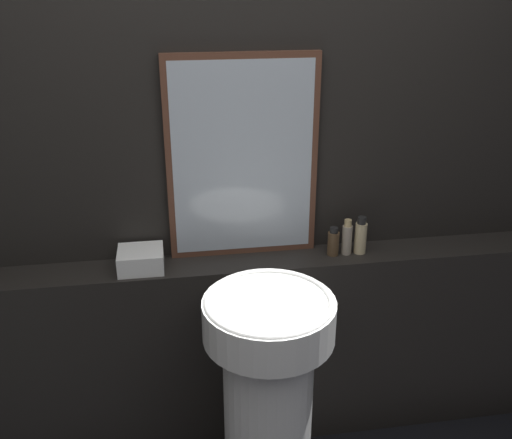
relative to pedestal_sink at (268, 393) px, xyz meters
name	(u,v)px	position (x,y,z in m)	size (l,w,h in m)	color
wall_back	(241,173)	(-0.03, 0.53, 0.71)	(8.00, 0.06, 2.50)	black
vanity_counter	(247,351)	(-0.03, 0.40, -0.09)	(2.86, 0.20, 0.91)	black
pedestal_sink	(268,393)	(0.00, 0.00, 0.00)	(0.48, 0.48, 0.96)	white
mirror	(243,159)	(-0.02, 0.48, 0.78)	(0.61, 0.03, 0.83)	#563323
towel_stack	(141,259)	(-0.45, 0.40, 0.40)	(0.18, 0.16, 0.08)	white
shampoo_bottle	(333,242)	(0.35, 0.40, 0.42)	(0.05, 0.05, 0.13)	#4C3823
conditioner_bottle	(347,238)	(0.41, 0.40, 0.44)	(0.04, 0.04, 0.16)	gray
lotion_bottle	(361,236)	(0.47, 0.40, 0.44)	(0.05, 0.05, 0.16)	#C6B284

